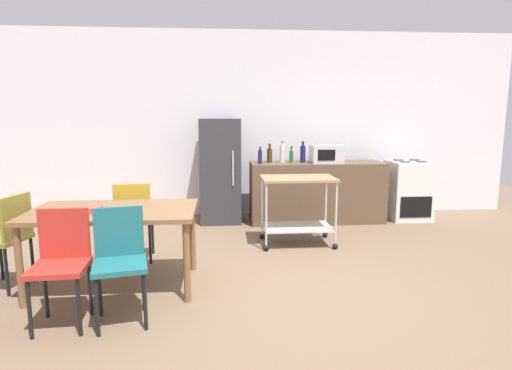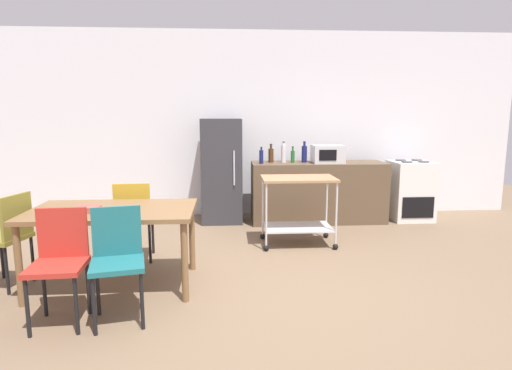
% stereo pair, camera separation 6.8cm
% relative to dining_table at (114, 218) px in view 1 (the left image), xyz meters
% --- Properties ---
extents(ground_plane, '(12.00, 12.00, 0.00)m').
position_rel_dining_table_xyz_m(ground_plane, '(1.53, -0.25, -0.67)').
color(ground_plane, brown).
extents(back_wall, '(8.40, 0.12, 2.90)m').
position_rel_dining_table_xyz_m(back_wall, '(1.53, 2.95, 0.78)').
color(back_wall, white).
rests_on(back_wall, ground_plane).
extents(kitchen_counter, '(2.00, 0.64, 0.90)m').
position_rel_dining_table_xyz_m(kitchen_counter, '(2.43, 2.35, -0.22)').
color(kitchen_counter, brown).
rests_on(kitchen_counter, ground_plane).
extents(dining_table, '(1.50, 0.90, 0.75)m').
position_rel_dining_table_xyz_m(dining_table, '(0.00, 0.00, 0.00)').
color(dining_table, brown).
rests_on(dining_table, ground_plane).
extents(chair_red, '(0.42, 0.42, 0.89)m').
position_rel_dining_table_xyz_m(chair_red, '(-0.24, -0.69, -0.15)').
color(chair_red, '#B72D23').
rests_on(chair_red, ground_plane).
extents(chair_mustard, '(0.43, 0.43, 0.89)m').
position_rel_dining_table_xyz_m(chair_mustard, '(0.04, 0.71, -0.15)').
color(chair_mustard, gold).
rests_on(chair_mustard, ground_plane).
extents(chair_olive, '(0.48, 0.48, 0.89)m').
position_rel_dining_table_xyz_m(chair_olive, '(-0.98, 0.05, -0.15)').
color(chair_olive, olive).
rests_on(chair_olive, ground_plane).
extents(chair_teal, '(0.47, 0.47, 0.89)m').
position_rel_dining_table_xyz_m(chair_teal, '(0.20, -0.67, -0.15)').
color(chair_teal, '#1E666B').
rests_on(chair_teal, ground_plane).
extents(stove_oven, '(0.60, 0.61, 0.92)m').
position_rel_dining_table_xyz_m(stove_oven, '(3.88, 2.37, -0.22)').
color(stove_oven, white).
rests_on(stove_oven, ground_plane).
extents(refrigerator, '(0.60, 0.63, 1.55)m').
position_rel_dining_table_xyz_m(refrigerator, '(0.98, 2.45, 0.10)').
color(refrigerator, '#333338').
rests_on(refrigerator, ground_plane).
extents(kitchen_cart, '(0.91, 0.57, 0.85)m').
position_rel_dining_table_xyz_m(kitchen_cart, '(1.94, 1.20, -0.10)').
color(kitchen_cart, '#A37A51').
rests_on(kitchen_cart, ground_plane).
extents(bottle_vinegar, '(0.06, 0.06, 0.24)m').
position_rel_dining_table_xyz_m(bottle_vinegar, '(1.56, 2.25, 0.33)').
color(bottle_vinegar, navy).
rests_on(bottle_vinegar, kitchen_counter).
extents(bottle_hot_sauce, '(0.08, 0.08, 0.28)m').
position_rel_dining_table_xyz_m(bottle_hot_sauce, '(1.72, 2.41, 0.34)').
color(bottle_hot_sauce, '#4C2D19').
rests_on(bottle_hot_sauce, kitchen_counter).
extents(bottle_sesame_oil, '(0.08, 0.08, 0.31)m').
position_rel_dining_table_xyz_m(bottle_sesame_oil, '(1.91, 2.39, 0.37)').
color(bottle_sesame_oil, silver).
rests_on(bottle_sesame_oil, kitchen_counter).
extents(bottle_soda, '(0.06, 0.06, 0.24)m').
position_rel_dining_table_xyz_m(bottle_soda, '(2.04, 2.36, 0.33)').
color(bottle_soda, '#1E6628').
rests_on(bottle_soda, kitchen_counter).
extents(bottle_soy_sauce, '(0.08, 0.08, 0.31)m').
position_rel_dining_table_xyz_m(bottle_soy_sauce, '(2.22, 2.37, 0.36)').
color(bottle_soy_sauce, navy).
rests_on(bottle_soy_sauce, kitchen_counter).
extents(microwave, '(0.46, 0.35, 0.26)m').
position_rel_dining_table_xyz_m(microwave, '(2.56, 2.30, 0.36)').
color(microwave, silver).
rests_on(microwave, kitchen_counter).
extents(fruit_bowl, '(0.22, 0.22, 0.05)m').
position_rel_dining_table_xyz_m(fruit_bowl, '(-0.18, -0.09, 0.11)').
color(fruit_bowl, '#B24C3F').
rests_on(fruit_bowl, dining_table).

